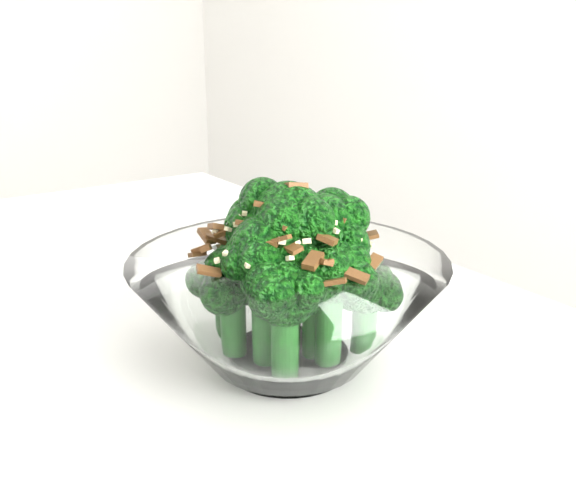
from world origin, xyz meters
The scene contains 2 objects.
table centered at (-0.06, -0.04, 0.68)m, with size 1.38×1.11×0.75m.
broccoli_dish centered at (0.05, 0.05, 0.81)m, with size 0.24×0.24×0.15m.
Camera 1 is at (0.32, -0.30, 1.00)m, focal length 40.00 mm.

